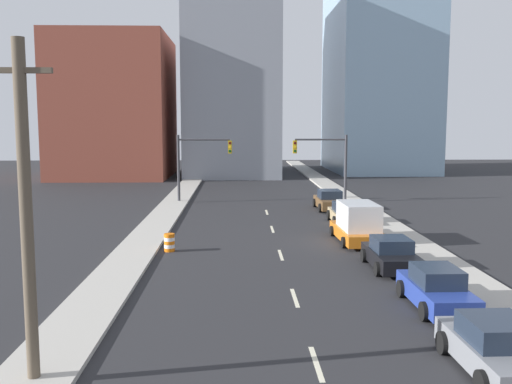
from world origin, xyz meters
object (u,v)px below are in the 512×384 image
object	(u,v)px
sedan_black	(391,255)
sedan_tan	(346,214)
utility_pole_left_near	(26,211)
traffic_signal_left	(195,158)
traffic_signal_right	(330,158)
sedan_gray	(496,349)
sedan_blue	(436,289)
box_truck_orange	(358,224)
sedan_brown	(330,201)
traffic_barrel	(169,243)

from	to	relation	value
sedan_black	sedan_tan	world-z (taller)	sedan_black
sedan_black	utility_pole_left_near	bearing A→B (deg)	-138.07
traffic_signal_left	traffic_signal_right	bearing A→B (deg)	0.00
traffic_signal_right	sedan_tan	bearing A→B (deg)	-93.13
sedan_gray	sedan_black	bearing A→B (deg)	88.40
traffic_signal_left	sedan_black	distance (m)	25.48
sedan_gray	sedan_blue	bearing A→B (deg)	86.23
utility_pole_left_near	box_truck_orange	xyz separation A→B (m)	(12.17, 17.47, -3.47)
sedan_gray	sedan_black	distance (m)	11.23
traffic_signal_left	utility_pole_left_near	size ratio (longest dim) A/B	0.66
utility_pole_left_near	traffic_signal_right	bearing A→B (deg)	68.93
traffic_signal_left	sedan_brown	world-z (taller)	traffic_signal_left
box_truck_orange	sedan_tan	size ratio (longest dim) A/B	1.27
traffic_signal_right	box_truck_orange	world-z (taller)	traffic_signal_right
sedan_black	sedan_brown	distance (m)	18.50
traffic_signal_right	sedan_black	bearing A→B (deg)	-91.90
utility_pole_left_near	sedan_gray	size ratio (longest dim) A/B	2.06
utility_pole_left_near	sedan_black	size ratio (longest dim) A/B	2.07
sedan_gray	sedan_blue	size ratio (longest dim) A/B	0.98
box_truck_orange	sedan_tan	world-z (taller)	box_truck_orange
sedan_blue	sedan_brown	world-z (taller)	sedan_brown
box_truck_orange	sedan_brown	size ratio (longest dim) A/B	1.17
traffic_signal_left	box_truck_orange	distance (m)	20.04
traffic_barrel	sedan_gray	bearing A→B (deg)	-55.07
sedan_blue	utility_pole_left_near	bearing A→B (deg)	-156.07
sedan_blue	sedan_black	world-z (taller)	sedan_blue
box_truck_orange	utility_pole_left_near	bearing A→B (deg)	-126.36
box_truck_orange	sedan_tan	xyz separation A→B (m)	(0.46, 6.15, -0.39)
traffic_signal_right	utility_pole_left_near	bearing A→B (deg)	-111.07
traffic_signal_right	box_truck_orange	distance (m)	17.10
utility_pole_left_near	traffic_barrel	size ratio (longest dim) A/B	9.29
utility_pole_left_near	sedan_brown	distance (m)	32.70
sedan_black	sedan_brown	world-z (taller)	sedan_brown
utility_pole_left_near	sedan_blue	bearing A→B (deg)	24.36
sedan_tan	sedan_gray	bearing A→B (deg)	-90.18
traffic_signal_right	traffic_barrel	world-z (taller)	traffic_signal_right
traffic_barrel	sedan_brown	xyz separation A→B (m)	(10.88, 14.53, 0.23)
traffic_signal_right	utility_pole_left_near	xyz separation A→B (m)	(-13.22, -34.31, 0.74)
box_truck_orange	sedan_brown	distance (m)	12.49
traffic_signal_left	traffic_signal_right	distance (m)	11.55
traffic_signal_right	sedan_tan	distance (m)	11.17
sedan_blue	box_truck_orange	bearing A→B (deg)	91.61
utility_pole_left_near	traffic_signal_left	bearing A→B (deg)	87.21
traffic_signal_right	traffic_barrel	bearing A→B (deg)	-121.38
traffic_signal_left	traffic_barrel	xyz separation A→B (m)	(0.02, -18.90, -3.32)
sedan_black	traffic_signal_right	bearing A→B (deg)	87.48
traffic_barrel	box_truck_orange	size ratio (longest dim) A/B	0.17
traffic_barrel	sedan_brown	distance (m)	18.16
traffic_signal_right	sedan_blue	xyz separation A→B (m)	(-0.63, -28.61, -3.10)
traffic_signal_right	box_truck_orange	size ratio (longest dim) A/B	1.06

